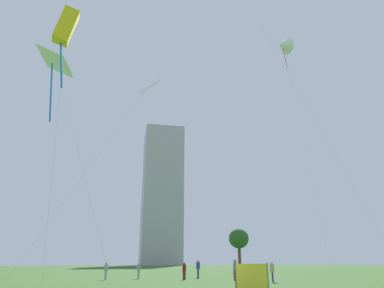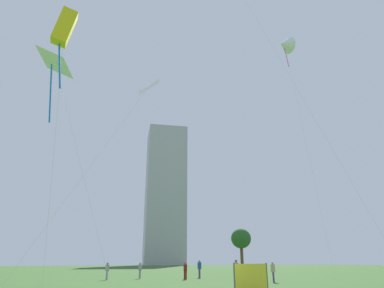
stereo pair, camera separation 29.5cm
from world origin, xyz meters
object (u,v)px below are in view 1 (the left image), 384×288
Objects in this scene: person_standing_3 at (198,267)px; distant_highrise_0 at (162,194)px; park_tree_0 at (239,239)px; person_standing_1 at (272,270)px; kite_flying_3 at (66,28)px; person_standing_2 at (106,270)px; kite_flying_2 at (56,66)px; kite_flying_1 at (284,45)px; person_standing_5 at (139,269)px; event_banner at (252,277)px; person_standing_4 at (235,268)px; person_standing_0 at (184,269)px; kite_flying_0 at (149,86)px.

distant_highrise_0 is at bearing 173.87° from person_standing_3.
person_standing_1 is at bearing -117.15° from park_tree_0.
person_standing_1 is 24.17m from kite_flying_3.
kite_flying_2 reaches higher than person_standing_2.
kite_flying_1 reaches higher than person_standing_1.
person_standing_5 is 24.92m from kite_flying_3.
park_tree_0 is at bearing -19.60° from person_standing_5.
kite_flying_3 is 2.18× the size of park_tree_0.
person_standing_1 is 28.51m from park_tree_0.
person_standing_4 is at bearing 61.90° from event_banner.
kite_flying_2 is (-19.10, -3.37, 12.96)m from person_standing_1.
person_standing_1 is 1.04× the size of person_standing_5.
person_standing_2 is 9.88m from person_standing_3.
person_standing_0 is 0.02× the size of distant_highrise_0.
kite_flying_2 is 5.97× the size of event_banner.
event_banner is at bearing -140.39° from person_standing_5.
person_standing_2 is 0.87× the size of person_standing_4.
kite_flying_0 is at bearing -97.23° from distant_highrise_0.
kite_flying_1 is (19.85, -2.88, 31.34)m from person_standing_5.
person_standing_2 is at bearing 61.67° from kite_flying_2.
person_standing_4 is 0.05× the size of kite_flying_1.
distant_highrise_0 reaches higher than park_tree_0.
kite_flying_2 is at bearing -179.96° from person_standing_5.
kite_flying_1 reaches higher than person_standing_5.
distant_highrise_0 reaches higher than event_banner.
kite_flying_3 is (-6.80, -17.34, 13.08)m from person_standing_2.
person_standing_3 is 1.00× the size of person_standing_4.
person_standing_1 is at bearing -105.22° from person_standing_5.
distant_highrise_0 is at bearing 78.37° from kite_flying_1.
kite_flying_0 reaches higher than person_standing_3.
kite_flying_3 is (-13.99, -15.14, 13.08)m from person_standing_0.
person_standing_5 is at bearing -3.40° from person_standing_0.
kite_flying_1 reaches higher than kite_flying_2.
person_standing_1 is 10.15m from person_standing_3.
person_standing_5 is at bearing -97.63° from distant_highrise_0.
person_standing_0 is 0.23× the size of park_tree_0.
person_standing_4 is (1.19, -5.60, -0.00)m from person_standing_3.
person_standing_4 is (3.89, -3.19, 0.14)m from person_standing_0.
kite_flying_1 is at bearing -141.66° from person_standing_4.
distant_highrise_0 is (48.28, 119.10, 31.80)m from person_standing_2.
distant_highrise_0 is 147.11m from event_banner.
person_standing_4 reaches higher than person_standing_0.
park_tree_0 is at bearing -95.78° from person_standing_0.
person_standing_2 is at bearing -98.94° from distant_highrise_0.
kite_flying_3 is at bearing -135.29° from kite_flying_0.
person_standing_2 is at bearing 175.81° from kite_flying_1.
person_standing_1 is 1.04× the size of person_standing_2.
kite_flying_0 is 0.25× the size of distant_highrise_0.
kite_flying_1 reaches higher than person_standing_2.
distant_highrise_0 reaches higher than kite_flying_0.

